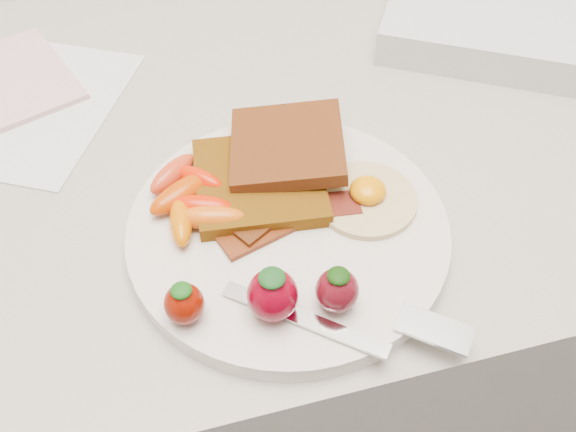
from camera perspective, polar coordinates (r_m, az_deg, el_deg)
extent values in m
cube|color=gray|center=(1.01, -1.97, -11.48)|extent=(2.00, 0.60, 0.90)
cylinder|color=silver|center=(0.54, 0.00, -1.31)|extent=(0.27, 0.27, 0.02)
cube|color=#3C2303|center=(0.56, -2.57, 3.09)|extent=(0.12, 0.12, 0.01)
cube|color=#4A2407|center=(0.57, -0.06, 6.27)|extent=(0.12, 0.12, 0.02)
cylinder|color=beige|center=(0.55, 6.94, 1.49)|extent=(0.11, 0.11, 0.01)
ellipsoid|color=orange|center=(0.55, 7.11, 2.28)|extent=(0.04, 0.04, 0.02)
cube|color=#4B1804|center=(0.53, -0.69, -0.54)|extent=(0.11, 0.06, 0.00)
cube|color=#440F09|center=(0.54, 0.74, 0.56)|extent=(0.11, 0.04, 0.00)
cube|color=black|center=(0.54, -0.35, 1.30)|extent=(0.11, 0.08, 0.00)
ellipsoid|color=#BC3900|center=(0.55, -9.40, 2.04)|extent=(0.07, 0.05, 0.02)
ellipsoid|color=red|center=(0.54, -7.83, 0.81)|extent=(0.06, 0.04, 0.02)
ellipsoid|color=#D66400|center=(0.53, -9.49, -0.45)|extent=(0.02, 0.05, 0.02)
ellipsoid|color=red|center=(0.56, -7.89, 3.24)|extent=(0.05, 0.05, 0.02)
ellipsoid|color=red|center=(0.57, -10.22, 3.72)|extent=(0.05, 0.05, 0.02)
ellipsoid|color=#DB570C|center=(0.53, -6.87, -0.16)|extent=(0.06, 0.03, 0.02)
ellipsoid|color=#700D01|center=(0.47, -9.21, -7.71)|extent=(0.03, 0.03, 0.03)
ellipsoid|color=#134C0F|center=(0.46, -9.47, -6.54)|extent=(0.02, 0.02, 0.01)
ellipsoid|color=#6E0010|center=(0.47, -1.38, -7.05)|extent=(0.04, 0.04, 0.04)
ellipsoid|color=#114013|center=(0.45, -1.43, -5.51)|extent=(0.02, 0.02, 0.01)
ellipsoid|color=#550A13|center=(0.47, 4.38, -6.62)|extent=(0.03, 0.03, 0.04)
ellipsoid|color=black|center=(0.46, 4.51, -5.31)|extent=(0.02, 0.02, 0.01)
cube|color=silver|center=(0.48, 1.46, -9.13)|extent=(0.11, 0.09, 0.00)
cube|color=white|center=(0.48, 12.90, -9.76)|extent=(0.06, 0.05, 0.00)
cube|color=silver|center=(0.72, -21.64, 9.07)|extent=(0.24, 0.26, 0.00)
cube|color=#D1A3A8|center=(0.76, -23.01, 11.26)|extent=(0.15, 0.18, 0.01)
cube|color=silver|center=(0.84, 21.29, 16.85)|extent=(0.42, 0.40, 0.04)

